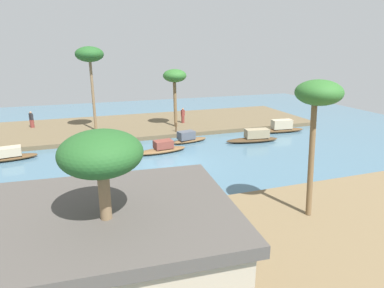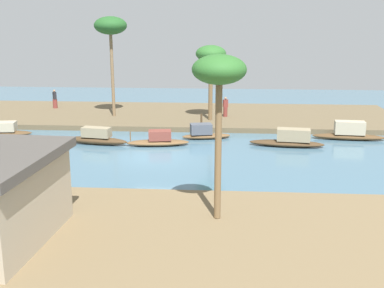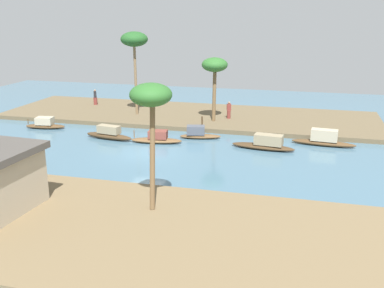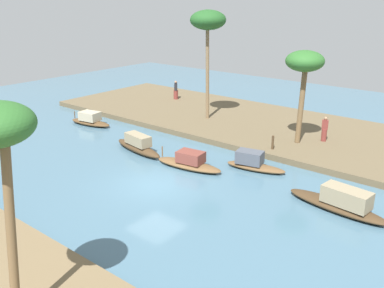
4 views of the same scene
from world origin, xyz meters
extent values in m
plane|color=#476B7F|center=(0.00, 0.00, 0.00)|extent=(60.48, 60.48, 0.00)
cube|color=brown|center=(0.00, -12.15, 0.19)|extent=(36.18, 10.84, 0.38)
cube|color=brown|center=(0.00, 12.15, 0.19)|extent=(36.18, 10.84, 0.38)
ellipsoid|color=brown|center=(-2.98, -4.90, 0.18)|extent=(3.48, 1.62, 0.35)
cube|color=#4C515B|center=(-2.62, -4.82, 0.70)|extent=(1.60, 1.17, 0.70)
ellipsoid|color=#47331E|center=(4.18, -2.83, 0.25)|extent=(4.37, 1.59, 0.50)
cube|color=gray|center=(4.16, -2.82, 0.82)|extent=(1.98, 1.07, 0.64)
ellipsoid|color=brown|center=(11.18, -4.68, 0.19)|extent=(3.69, 1.59, 0.38)
cube|color=tan|center=(11.20, -4.68, 0.70)|extent=(1.59, 1.20, 0.64)
cylinder|color=brown|center=(12.73, -4.44, 0.59)|extent=(0.07, 0.07, 0.50)
ellipsoid|color=#47331E|center=(-8.27, -3.16, 0.20)|extent=(4.89, 1.67, 0.40)
cube|color=gray|center=(-8.68, -3.11, 0.79)|extent=(2.19, 1.16, 0.77)
ellipsoid|color=brown|center=(0.09, -2.78, 0.19)|extent=(4.19, 1.71, 0.38)
cube|color=brown|center=(-0.04, -2.80, 0.69)|extent=(1.57, 1.15, 0.62)
cylinder|color=brown|center=(1.86, -2.53, 0.66)|extent=(0.07, 0.07, 0.63)
ellipsoid|color=brown|center=(-12.72, -5.31, 0.20)|extent=(4.93, 1.40, 0.41)
cube|color=tan|center=(-12.73, -5.31, 0.84)|extent=(2.05, 1.04, 0.88)
cylinder|color=brown|center=(-4.24, -11.05, 0.76)|extent=(0.44, 0.44, 0.77)
cube|color=brown|center=(-4.24, -11.05, 1.45)|extent=(0.44, 0.34, 0.61)
sphere|color=#9E7556|center=(-4.24, -11.05, 1.87)|extent=(0.21, 0.21, 0.21)
cylinder|color=brown|center=(10.81, -13.92, 0.77)|extent=(0.55, 0.55, 0.79)
cube|color=#232328|center=(10.81, -13.92, 1.48)|extent=(0.43, 0.47, 0.63)
sphere|color=#9E7556|center=(10.81, -13.92, 1.91)|extent=(0.22, 0.22, 0.22)
cylinder|color=#4C3823|center=(-2.49, -7.61, 0.80)|extent=(0.14, 0.14, 0.85)
cylinder|color=brown|center=(-3.07, -9.87, 2.69)|extent=(0.32, 0.60, 4.64)
ellipsoid|color=#2D6628|center=(-3.07, -9.87, 5.47)|extent=(2.32, 2.32, 1.28)
cylinder|color=#7F6647|center=(4.78, -10.61, 3.70)|extent=(0.25, 0.38, 6.66)
ellipsoid|color=#235623|center=(4.78, -10.61, 7.54)|extent=(2.55, 2.55, 1.40)
cylinder|color=brown|center=(-4.05, 9.70, 3.08)|extent=(0.26, 0.68, 5.41)
ellipsoid|color=#2D6628|center=(-4.05, 9.70, 6.19)|extent=(2.05, 2.05, 1.13)
camera|label=1|loc=(5.70, 21.18, 8.02)|focal=30.00mm
camera|label=2|loc=(-4.35, 28.03, 7.99)|focal=45.92mm
camera|label=3|loc=(-11.24, 29.63, 9.95)|focal=42.05mm
camera|label=4|loc=(-14.30, 14.53, 9.21)|focal=40.48mm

